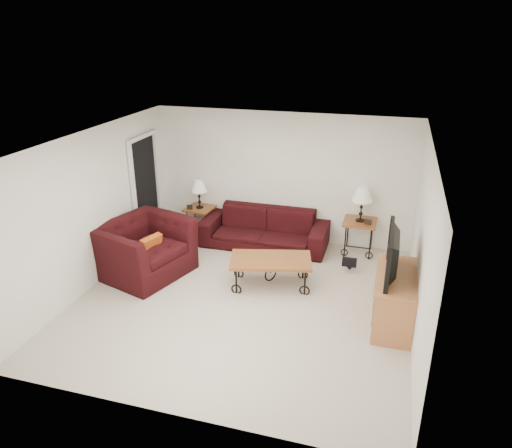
{
  "coord_description": "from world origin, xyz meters",
  "views": [
    {
      "loc": [
        1.99,
        -6.19,
        3.98
      ],
      "look_at": [
        0.0,
        0.7,
        1.0
      ],
      "focal_mm": 33.93,
      "sensor_mm": 36.0,
      "label": 1
    }
  ],
  "objects_px": {
    "sofa": "(264,229)",
    "armchair": "(144,249)",
    "lamp_left": "(199,194)",
    "coffee_table": "(271,272)",
    "side_table_left": "(200,221)",
    "lamp_right": "(362,204)",
    "tv_stand": "(394,299)",
    "backpack": "(350,257)",
    "television": "(398,254)",
    "side_table_right": "(359,237)"
  },
  "relations": [
    {
      "from": "sofa",
      "to": "armchair",
      "type": "bearing_deg",
      "value": -135.12
    },
    {
      "from": "lamp_left",
      "to": "coffee_table",
      "type": "height_order",
      "value": "lamp_left"
    },
    {
      "from": "armchair",
      "to": "coffee_table",
      "type": "bearing_deg",
      "value": -67.56
    },
    {
      "from": "sofa",
      "to": "side_table_left",
      "type": "xyz_separation_m",
      "value": [
        -1.39,
        0.18,
        -0.07
      ]
    },
    {
      "from": "lamp_right",
      "to": "tv_stand",
      "type": "bearing_deg",
      "value": -72.75
    },
    {
      "from": "sofa",
      "to": "backpack",
      "type": "xyz_separation_m",
      "value": [
        1.7,
        -0.54,
        -0.11
      ]
    },
    {
      "from": "sofa",
      "to": "backpack",
      "type": "height_order",
      "value": "sofa"
    },
    {
      "from": "television",
      "to": "backpack",
      "type": "relative_size",
      "value": 2.32
    },
    {
      "from": "lamp_left",
      "to": "television",
      "type": "xyz_separation_m",
      "value": [
        3.82,
        -2.19,
        0.23
      ]
    },
    {
      "from": "lamp_left",
      "to": "coffee_table",
      "type": "bearing_deg",
      "value": -40.92
    },
    {
      "from": "coffee_table",
      "to": "backpack",
      "type": "xyz_separation_m",
      "value": [
        1.19,
        0.93,
        0.0
      ]
    },
    {
      "from": "lamp_right",
      "to": "coffee_table",
      "type": "height_order",
      "value": "lamp_right"
    },
    {
      "from": "armchair",
      "to": "backpack",
      "type": "distance_m",
      "value": 3.54
    },
    {
      "from": "side_table_right",
      "to": "television",
      "type": "height_order",
      "value": "television"
    },
    {
      "from": "side_table_left",
      "to": "armchair",
      "type": "distance_m",
      "value": 1.86
    },
    {
      "from": "backpack",
      "to": "armchair",
      "type": "bearing_deg",
      "value": -145.86
    },
    {
      "from": "side_table_left",
      "to": "backpack",
      "type": "relative_size",
      "value": 1.16
    },
    {
      "from": "lamp_right",
      "to": "armchair",
      "type": "height_order",
      "value": "lamp_right"
    },
    {
      "from": "tv_stand",
      "to": "television",
      "type": "relative_size",
      "value": 1.12
    },
    {
      "from": "side_table_right",
      "to": "tv_stand",
      "type": "bearing_deg",
      "value": -72.75
    },
    {
      "from": "tv_stand",
      "to": "side_table_left",
      "type": "bearing_deg",
      "value": 150.34
    },
    {
      "from": "sofa",
      "to": "backpack",
      "type": "relative_size",
      "value": 4.91
    },
    {
      "from": "lamp_left",
      "to": "tv_stand",
      "type": "relative_size",
      "value": 0.45
    },
    {
      "from": "lamp_right",
      "to": "television",
      "type": "relative_size",
      "value": 0.56
    },
    {
      "from": "television",
      "to": "sofa",
      "type": "bearing_deg",
      "value": -129.53
    },
    {
      "from": "side_table_left",
      "to": "backpack",
      "type": "height_order",
      "value": "side_table_left"
    },
    {
      "from": "sofa",
      "to": "television",
      "type": "bearing_deg",
      "value": -39.53
    },
    {
      "from": "tv_stand",
      "to": "backpack",
      "type": "relative_size",
      "value": 2.59
    },
    {
      "from": "sofa",
      "to": "coffee_table",
      "type": "distance_m",
      "value": 1.55
    },
    {
      "from": "side_table_right",
      "to": "backpack",
      "type": "relative_size",
      "value": 1.31
    },
    {
      "from": "side_table_right",
      "to": "tv_stand",
      "type": "relative_size",
      "value": 0.51
    },
    {
      "from": "lamp_right",
      "to": "tv_stand",
      "type": "height_order",
      "value": "lamp_right"
    },
    {
      "from": "side_table_right",
      "to": "coffee_table",
      "type": "xyz_separation_m",
      "value": [
        -1.26,
        -1.64,
        -0.08
      ]
    },
    {
      "from": "armchair",
      "to": "tv_stand",
      "type": "relative_size",
      "value": 1.13
    },
    {
      "from": "sofa",
      "to": "television",
      "type": "xyz_separation_m",
      "value": [
        2.43,
        -2.01,
        0.74
      ]
    },
    {
      "from": "sofa",
      "to": "lamp_left",
      "type": "xyz_separation_m",
      "value": [
        -1.39,
        0.18,
        0.51
      ]
    },
    {
      "from": "sofa",
      "to": "armchair",
      "type": "xyz_separation_m",
      "value": [
        -1.65,
        -1.65,
        0.11
      ]
    },
    {
      "from": "sofa",
      "to": "lamp_left",
      "type": "distance_m",
      "value": 1.49
    },
    {
      "from": "side_table_left",
      "to": "tv_stand",
      "type": "bearing_deg",
      "value": -29.66
    },
    {
      "from": "tv_stand",
      "to": "lamp_left",
      "type": "bearing_deg",
      "value": 150.34
    },
    {
      "from": "sofa",
      "to": "side_table_left",
      "type": "bearing_deg",
      "value": 172.6
    },
    {
      "from": "coffee_table",
      "to": "television",
      "type": "bearing_deg",
      "value": -15.74
    },
    {
      "from": "side_table_right",
      "to": "lamp_left",
      "type": "xyz_separation_m",
      "value": [
        -3.16,
        -0.0,
        0.54
      ]
    },
    {
      "from": "sofa",
      "to": "television",
      "type": "distance_m",
      "value": 3.24
    },
    {
      "from": "sofa",
      "to": "lamp_right",
      "type": "relative_size",
      "value": 3.75
    },
    {
      "from": "side_table_left",
      "to": "side_table_right",
      "type": "distance_m",
      "value": 3.16
    },
    {
      "from": "sofa",
      "to": "side_table_left",
      "type": "distance_m",
      "value": 1.4
    },
    {
      "from": "sofa",
      "to": "side_table_left",
      "type": "height_order",
      "value": "sofa"
    },
    {
      "from": "lamp_right",
      "to": "television",
      "type": "distance_m",
      "value": 2.29
    },
    {
      "from": "side_table_left",
      "to": "television",
      "type": "height_order",
      "value": "television"
    }
  ]
}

